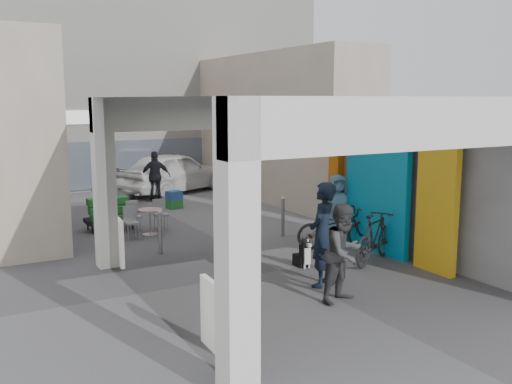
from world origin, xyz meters
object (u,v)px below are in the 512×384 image
man_crates (156,176)px  bicycle_front (335,228)px  white_van (174,172)px  man_back_turned (344,253)px  man_with_dog (322,235)px  man_elderly (337,208)px  cafe_set (143,222)px  border_collie (304,255)px  bicycle_rear (375,238)px  produce_stand (110,217)px

man_crates → bicycle_front: (1.62, -8.02, -0.37)m
bicycle_front → white_van: bearing=20.5°
man_back_turned → bicycle_front: 3.59m
man_with_dog → man_elderly: (2.29, 2.59, -0.15)m
man_with_dog → man_crates: (0.25, 10.11, -0.12)m
cafe_set → man_back_turned: man_back_turned is taller
man_crates → man_elderly: bearing=120.2°
border_collie → man_with_dog: man_with_dog is taller
bicycle_rear → produce_stand: bearing=8.6°
man_with_dog → white_van: (1.48, 11.59, -0.21)m
bicycle_rear → white_van: white_van is taller
man_crates → bicycle_rear: bearing=115.0°
border_collie → man_crates: bearing=90.0°
cafe_set → produce_stand: size_ratio=1.04×
man_with_dog → man_elderly: size_ratio=1.18×
border_collie → man_back_turned: man_back_turned is taller
produce_stand → bicycle_front: 6.10m
border_collie → bicycle_rear: bicycle_rear is taller
man_elderly → bicycle_rear: 1.93m
man_crates → bicycle_rear: (1.64, -9.38, -0.32)m
border_collie → bicycle_rear: size_ratio=0.37×
man_crates → white_van: 1.92m
man_back_turned → border_collie: bearing=59.8°
man_crates → man_with_dog: bearing=103.6°
cafe_set → border_collie: (1.98, -4.55, -0.02)m
man_crates → cafe_set: bearing=82.1°
man_back_turned → bicycle_front: (2.03, 2.94, -0.37)m
cafe_set → white_van: size_ratio=0.30×
man_back_turned → cafe_set: bearing=86.8°
man_elderly → man_crates: bearing=123.8°
produce_stand → man_elderly: size_ratio=0.77×
man_crates → white_van: (1.23, 1.48, -0.09)m
white_van → man_with_dog: bearing=149.8°
cafe_set → man_back_turned: 6.76m
produce_stand → man_elderly: man_elderly is taller
cafe_set → white_van: 6.65m
man_with_dog → man_elderly: man_with_dog is taller
produce_stand → man_back_turned: man_back_turned is taller
man_crates → produce_stand: bearing=69.7°
cafe_set → man_crates: bearing=67.0°
bicycle_rear → cafe_set: bearing=8.3°
bicycle_front → white_van: (-0.39, 9.50, 0.28)m
cafe_set → white_van: (3.09, 5.87, 0.48)m
man_crates → white_van: man_crates is taller
white_van → produce_stand: bearing=120.4°
border_collie → bicycle_front: (1.50, 0.92, 0.22)m
man_back_turned → man_crates: 10.97m
man_with_dog → man_elderly: bearing=-167.1°
man_back_turned → white_van: man_back_turned is taller
white_van → bicycle_rear: bearing=159.2°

